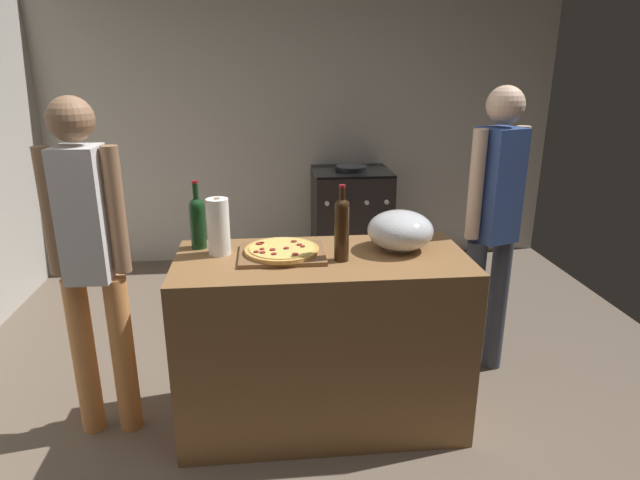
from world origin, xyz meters
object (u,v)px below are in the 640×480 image
Objects in this scene: mixing_bowl at (400,230)px; paper_towel_roll at (218,227)px; wine_bottle_green at (198,220)px; person_in_red at (494,218)px; pizza at (282,250)px; wine_bottle_clear at (342,227)px; stove at (351,220)px; person_in_stripes at (90,254)px.

paper_towel_roll is at bearing 178.59° from mixing_bowl.
person_in_red is at bearing 6.19° from wine_bottle_green.
pizza is 0.98× the size of wine_bottle_clear.
paper_towel_roll is at bearing -43.65° from wine_bottle_green.
pizza is at bearing -107.60° from stove.
person_in_stripes is (-1.14, 0.08, -0.12)m from wine_bottle_clear.
wine_bottle_green is (-0.98, 0.12, 0.04)m from mixing_bowl.
wine_bottle_clear is at bearing -3.89° from person_in_stripes.
wine_bottle_clear is 0.22× the size of person_in_red.
mixing_bowl is 1.45m from person_in_stripes.
wine_bottle_clear reaches higher than paper_towel_roll.
pizza is 0.87m from person_in_stripes.
wine_bottle_clear reaches higher than wine_bottle_green.
paper_towel_roll is 0.17× the size of person_in_red.
wine_bottle_green reaches higher than mixing_bowl.
wine_bottle_green is 1.58m from person_in_red.
wine_bottle_green is at bearing 159.74° from wine_bottle_clear.
person_in_red is (1.17, 0.33, 0.03)m from pizza.
wine_bottle_green is 0.36× the size of stove.
person_in_red is (1.46, 0.27, -0.08)m from paper_towel_roll.
paper_towel_roll is (-0.29, 0.06, 0.10)m from pizza.
paper_towel_roll is at bearing -115.26° from stove.
paper_towel_roll is at bearing 165.58° from wine_bottle_clear.
mixing_bowl is at bearing 22.17° from wine_bottle_clear.
wine_bottle_green is 0.20× the size of person_in_red.
mixing_bowl is 2.11m from stove.
pizza is at bearing -164.12° from person_in_red.
stove is at bearing 61.04° from wine_bottle_green.
stove is 1.89m from person_in_red.
wine_bottle_green is at bearing 136.35° from paper_towel_roll.
person_in_stripes reaches higher than pizza.
wine_bottle_green is 0.21× the size of person_in_stripes.
wine_bottle_clear is at bearing -14.42° from paper_towel_roll.
person_in_stripes reaches higher than paper_towel_roll.
stove is (0.95, 2.02, -0.57)m from paper_towel_roll.
mixing_bowl reaches higher than stove.
wine_bottle_green is at bearing -118.96° from stove.
stove is at bearing 64.74° from paper_towel_roll.
mixing_bowl is 0.33m from wine_bottle_clear.
person_in_red is (0.90, 0.42, -0.10)m from wine_bottle_clear.
person_in_stripes reaches higher than mixing_bowl.
person_in_stripes is at bearing -160.08° from wine_bottle_green.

